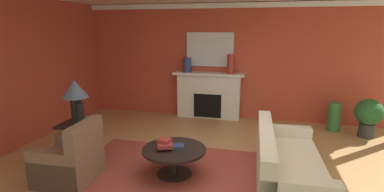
% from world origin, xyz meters
% --- Properties ---
extents(ground_plane, '(9.78, 9.78, 0.00)m').
position_xyz_m(ground_plane, '(0.00, 0.00, 0.00)').
color(ground_plane, tan).
extents(wall_fireplace, '(8.12, 0.12, 2.89)m').
position_xyz_m(wall_fireplace, '(0.00, 3.16, 1.45)').
color(wall_fireplace, '#B7422D').
rests_on(wall_fireplace, ground_plane).
extents(wall_window, '(0.12, 6.80, 2.89)m').
position_xyz_m(wall_window, '(-3.82, 0.30, 1.45)').
color(wall_window, '#B7422D').
rests_on(wall_window, ground_plane).
extents(crown_moulding, '(8.12, 0.08, 0.12)m').
position_xyz_m(crown_moulding, '(0.00, 3.08, 2.81)').
color(crown_moulding, white).
extents(area_rug, '(3.36, 2.32, 0.01)m').
position_xyz_m(area_rug, '(-0.51, -0.20, 0.01)').
color(area_rug, '#993D33').
rests_on(area_rug, ground_plane).
extents(fireplace, '(1.80, 0.35, 1.18)m').
position_xyz_m(fireplace, '(-0.54, 2.95, 0.56)').
color(fireplace, white).
rests_on(fireplace, ground_plane).
extents(mantel_mirror, '(1.19, 0.04, 0.85)m').
position_xyz_m(mantel_mirror, '(-0.54, 3.07, 1.75)').
color(mantel_mirror, silver).
extents(sofa, '(0.96, 2.12, 0.85)m').
position_xyz_m(sofa, '(1.18, -0.16, 0.30)').
color(sofa, beige).
rests_on(sofa, ground_plane).
extents(armchair_near_window, '(0.82, 0.82, 0.95)m').
position_xyz_m(armchair_near_window, '(-1.99, -0.73, 0.31)').
color(armchair_near_window, brown).
rests_on(armchair_near_window, ground_plane).
extents(coffee_table, '(1.00, 1.00, 0.45)m').
position_xyz_m(coffee_table, '(-0.51, -0.20, 0.34)').
color(coffee_table, black).
rests_on(coffee_table, ground_plane).
extents(side_table, '(0.56, 0.56, 0.70)m').
position_xyz_m(side_table, '(-2.25, -0.10, 0.40)').
color(side_table, black).
rests_on(side_table, ground_plane).
extents(table_lamp, '(0.44, 0.44, 0.75)m').
position_xyz_m(table_lamp, '(-2.25, -0.10, 1.22)').
color(table_lamp, black).
rests_on(table_lamp, side_table).
extents(vase_tall_corner, '(0.28, 0.28, 0.65)m').
position_xyz_m(vase_tall_corner, '(2.41, 2.65, 0.33)').
color(vase_tall_corner, '#33703D').
rests_on(vase_tall_corner, ground_plane).
extents(vase_on_side_table, '(0.13, 0.13, 0.38)m').
position_xyz_m(vase_on_side_table, '(-2.10, -0.22, 0.89)').
color(vase_on_side_table, black).
rests_on(vase_on_side_table, side_table).
extents(vase_mantel_right, '(0.17, 0.17, 0.48)m').
position_xyz_m(vase_mantel_right, '(0.01, 2.90, 1.42)').
color(vase_mantel_right, '#9E3328').
rests_on(vase_mantel_right, fireplace).
extents(vase_mantel_left, '(0.20, 0.20, 0.36)m').
position_xyz_m(vase_mantel_left, '(-1.09, 2.90, 1.36)').
color(vase_mantel_left, navy).
rests_on(vase_mantel_left, fireplace).
extents(book_red_cover, '(0.27, 0.24, 0.04)m').
position_xyz_m(book_red_cover, '(-0.48, -0.14, 0.47)').
color(book_red_cover, navy).
rests_on(book_red_cover, coffee_table).
extents(book_art_folio, '(0.27, 0.21, 0.06)m').
position_xyz_m(book_art_folio, '(-0.62, -0.30, 0.52)').
color(book_art_folio, maroon).
rests_on(book_art_folio, coffee_table).
extents(book_small_novel, '(0.22, 0.20, 0.05)m').
position_xyz_m(book_small_novel, '(-0.66, -0.21, 0.57)').
color(book_small_novel, maroon).
rests_on(book_small_novel, coffee_table).
extents(potted_plant, '(0.56, 0.56, 0.83)m').
position_xyz_m(potted_plant, '(3.01, 2.37, 0.49)').
color(potted_plant, '#333333').
rests_on(potted_plant, ground_plane).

